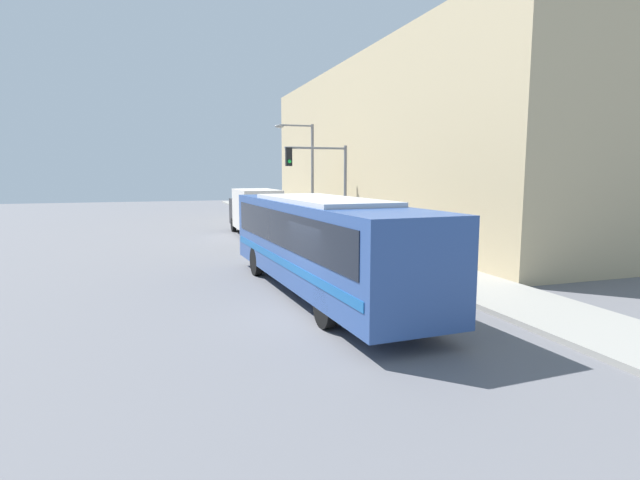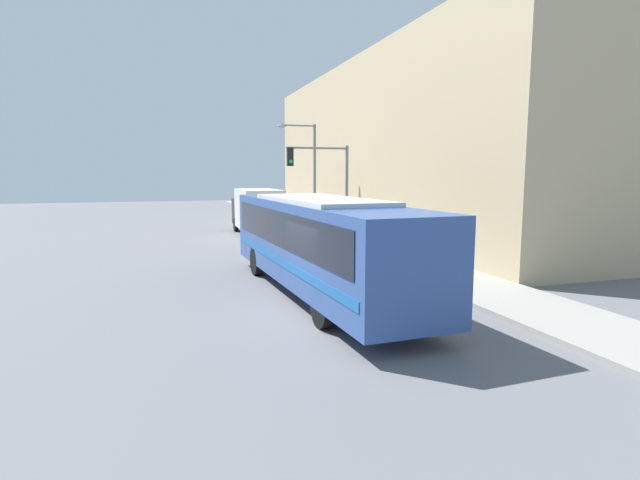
# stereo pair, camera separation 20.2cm
# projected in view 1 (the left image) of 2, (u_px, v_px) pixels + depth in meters

# --- Properties ---
(ground_plane) EXTENTS (120.00, 120.00, 0.00)m
(ground_plane) POSITION_uv_depth(u_px,v_px,m) (318.00, 315.00, 13.65)
(ground_plane) COLOR slate
(sidewalk) EXTENTS (3.01, 70.00, 0.15)m
(sidewalk) POSITION_uv_depth(u_px,v_px,m) (310.00, 229.00, 34.32)
(sidewalk) COLOR gray
(sidewalk) RESTS_ON ground_plane
(building_facade) EXTENTS (6.00, 32.87, 10.82)m
(building_facade) POSITION_uv_depth(u_px,v_px,m) (387.00, 149.00, 32.61)
(building_facade) COLOR tan
(building_facade) RESTS_ON ground_plane
(city_bus) EXTENTS (3.17, 12.14, 3.10)m
(city_bus) POSITION_uv_depth(u_px,v_px,m) (320.00, 238.00, 15.74)
(city_bus) COLOR #2D4C8C
(city_bus) RESTS_ON ground_plane
(delivery_truck) EXTENTS (2.30, 6.52, 2.87)m
(delivery_truck) POSITION_uv_depth(u_px,v_px,m) (254.00, 210.00, 31.20)
(delivery_truck) COLOR silver
(delivery_truck) RESTS_ON ground_plane
(fire_hydrant) EXTENTS (0.24, 0.33, 0.69)m
(fire_hydrant) POSITION_uv_depth(u_px,v_px,m) (399.00, 258.00, 19.98)
(fire_hydrant) COLOR red
(fire_hydrant) RESTS_ON sidewalk
(traffic_light_pole) EXTENTS (3.28, 0.35, 5.10)m
(traffic_light_pole) POSITION_uv_depth(u_px,v_px,m) (324.00, 177.00, 25.24)
(traffic_light_pole) COLOR slate
(traffic_light_pole) RESTS_ON sidewalk
(parking_meter) EXTENTS (0.14, 0.14, 1.31)m
(parking_meter) POSITION_uv_depth(u_px,v_px,m) (363.00, 234.00, 23.38)
(parking_meter) COLOR slate
(parking_meter) RESTS_ON sidewalk
(street_lamp) EXTENTS (2.48, 0.28, 6.70)m
(street_lamp) POSITION_uv_depth(u_px,v_px,m) (307.00, 168.00, 31.03)
(street_lamp) COLOR slate
(street_lamp) RESTS_ON sidewalk
(pedestrian_near_corner) EXTENTS (0.34, 0.34, 1.69)m
(pedestrian_near_corner) POSITION_uv_depth(u_px,v_px,m) (344.00, 222.00, 29.04)
(pedestrian_near_corner) COLOR #23283D
(pedestrian_near_corner) RESTS_ON sidewalk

